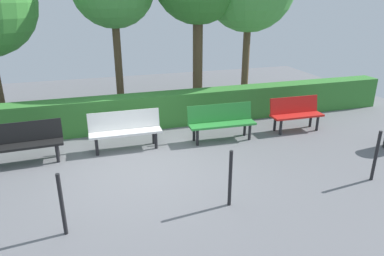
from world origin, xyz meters
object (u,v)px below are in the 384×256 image
bench_white (125,128)px  bench_black (22,141)px  bench_red (296,112)px  bench_green (221,120)px

bench_white → bench_black: (2.14, 0.13, -0.00)m
bench_red → bench_green: bearing=1.9°
bench_black → bench_green: bearing=177.1°
bench_green → bench_white: 2.30m
bench_green → bench_white: (2.29, -0.14, -0.00)m
bench_red → bench_black: same height
bench_red → bench_white: 4.38m
bench_red → bench_white: bearing=-0.5°
bench_red → bench_white: same height
bench_green → bench_black: same height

